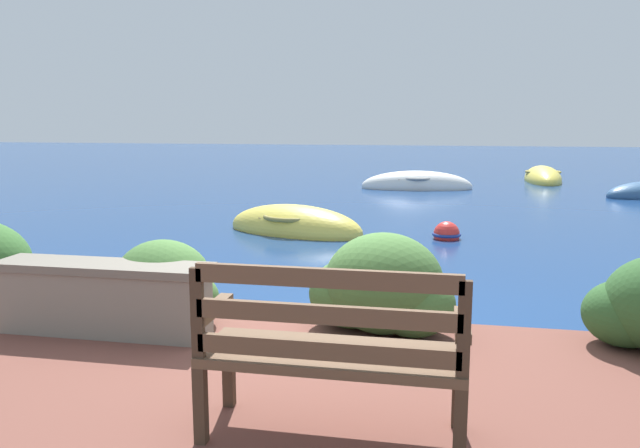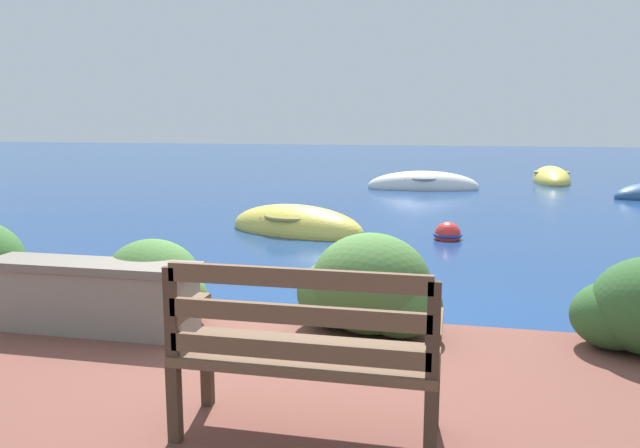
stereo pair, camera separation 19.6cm
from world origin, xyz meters
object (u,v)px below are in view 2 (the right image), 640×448
(rowboat_nearest, at_px, (296,228))
(rowboat_outer, at_px, (551,179))
(park_bench, at_px, (304,348))
(rowboat_far, at_px, (423,186))
(mooring_buoy, at_px, (448,235))

(rowboat_nearest, bearing_deg, rowboat_outer, -99.03)
(park_bench, distance_m, rowboat_far, 13.77)
(park_bench, height_order, rowboat_far, park_bench)
(rowboat_nearest, height_order, rowboat_outer, rowboat_outer)
(rowboat_far, height_order, rowboat_outer, rowboat_far)
(park_bench, relative_size, rowboat_far, 0.44)
(rowboat_nearest, relative_size, mooring_buoy, 5.97)
(rowboat_nearest, xyz_separation_m, rowboat_far, (1.68, 6.91, 0.00))
(rowboat_far, height_order, mooring_buoy, rowboat_far)
(park_bench, distance_m, mooring_buoy, 6.81)
(rowboat_outer, bearing_deg, rowboat_far, 129.68)
(park_bench, height_order, rowboat_outer, park_bench)
(park_bench, height_order, mooring_buoy, park_bench)
(rowboat_nearest, relative_size, rowboat_outer, 0.87)
(park_bench, bearing_deg, rowboat_outer, 78.81)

